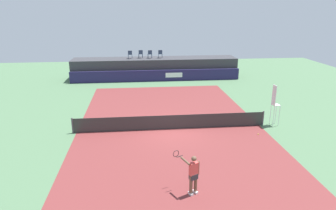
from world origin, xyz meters
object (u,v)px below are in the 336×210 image
Objects in this scene: tennis_ball at (258,134)px; net_post_near at (72,126)px; spectator_chair_center at (150,54)px; tennis_player at (193,174)px; spectator_chair_left at (141,54)px; spectator_chair_far_left at (130,54)px; umpire_chair at (275,102)px; spectator_chair_right at (160,54)px; net_post_far at (263,118)px.

net_post_near is at bearing 172.48° from tennis_ball.
net_post_near is (-5.65, -15.22, -2.19)m from spectator_chair_center.
tennis_ball is at bearing 47.84° from tennis_player.
spectator_chair_left is 13.06× the size of tennis_ball.
spectator_chair_far_left is 18.00m from umpire_chair.
net_post_near is (-3.49, -15.18, -2.19)m from spectator_chair_far_left.
tennis_player is 7.82m from tennis_ball.
tennis_player is (-0.49, -22.55, -1.73)m from spectator_chair_right.
spectator_chair_right is (2.15, -0.19, 0.00)m from spectator_chair_left.
spectator_chair_right is 16.86m from net_post_near.
tennis_player reaches higher than net_post_far.
spectator_chair_far_left is 1.19m from spectator_chair_left.
spectator_chair_left is at bearing 166.75° from spectator_chair_center.
spectator_chair_right reaches higher than tennis_ball.
spectator_chair_left is 0.50× the size of tennis_player.
tennis_player is (2.81, -22.45, -1.73)m from spectator_chair_far_left.
spectator_chair_center is 0.89× the size of net_post_near.
spectator_chair_center is at bearing 1.20° from spectator_chair_far_left.
spectator_chair_center is at bearing 109.29° from tennis_ball.
spectator_chair_center and spectator_chair_right have the same top height.
spectator_chair_far_left is 13.06× the size of tennis_ball.
spectator_chair_left is at bearing 174.97° from spectator_chair_right.
spectator_chair_center is at bearing 116.01° from umpire_chair.
spectator_chair_left is 2.16m from spectator_chair_right.
spectator_chair_right reaches higher than tennis_player.
tennis_ball is at bearing -64.34° from spectator_chair_far_left.
spectator_chair_right is 0.32× the size of umpire_chair.
spectator_chair_center is at bearing 69.65° from net_post_near.
tennis_ball is (6.87, -16.98, -2.66)m from spectator_chair_left.
spectator_chair_center is 16.80m from net_post_far.
net_post_near is 11.62m from tennis_ball.
net_post_near is (-13.08, 0.01, -1.09)m from umpire_chair.
net_post_near is at bearing -110.35° from spectator_chair_center.
spectator_chair_right is at bearing 1.62° from spectator_chair_far_left.
spectator_chair_right is at bearing 88.75° from tennis_player.
spectator_chair_center is (1.01, -0.24, 0.00)m from spectator_chair_left.
spectator_chair_left is 0.89× the size of net_post_near.
umpire_chair is 40.59× the size of tennis_ball.
spectator_chair_far_left is 3.30m from spectator_chair_right.
umpire_chair is at bearing -63.99° from spectator_chair_center.
tennis_ball is at bearing -136.25° from umpire_chair.
net_post_near is at bearing 180.00° from net_post_far.
tennis_ball is at bearing -120.45° from net_post_far.
umpire_chair is 2.67m from tennis_ball.
spectator_chair_right is 16.42m from net_post_far.
net_post_near reaches higher than tennis_ball.
spectator_chair_right reaches higher than net_post_far.
umpire_chair is (8.45, -15.47, -1.11)m from spectator_chair_left.
umpire_chair is (9.60, -15.19, -1.11)m from spectator_chair_far_left.
spectator_chair_left is at bearing 13.81° from spectator_chair_far_left.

